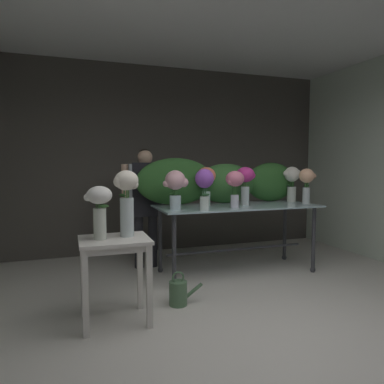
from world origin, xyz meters
The scene contains 17 objects.
ground_plane centered at (0.00, 1.72, 0.00)m, with size 7.59×7.59×0.00m, color beige.
wall_back centered at (0.00, 3.45, 1.47)m, with size 5.45×0.12×2.94m, color #4C4742.
ceiling_slab centered at (0.00, 1.72, 3.00)m, with size 5.57×3.57×0.12m, color silver.
display_table_glass centered at (0.48, 1.90, 0.74)m, with size 2.08×0.85×0.88m.
side_table_white centered at (-1.19, 0.93, 0.63)m, with size 0.60×0.51×0.76m.
florist centered at (-0.59, 2.50, 0.99)m, with size 0.63×0.24×1.60m.
foliage_backdrop centered at (0.40, 2.21, 1.16)m, with size 2.31×0.31×0.61m.
vase_magenta_snapdragons centered at (0.58, 1.88, 1.20)m, with size 0.25×0.24×0.49m.
vase_rosy_dahlias centered at (0.33, 1.66, 1.18)m, with size 0.22×0.22×0.45m.
vase_ivory_roses centered at (1.38, 2.03, 1.18)m, with size 0.28×0.21×0.49m.
vase_violet_tulips centered at (-0.10, 1.58, 1.18)m, with size 0.22×0.22×0.48m.
vase_coral_ranunculus centered at (0.08, 1.98, 1.20)m, with size 0.26×0.24×0.49m.
vase_peach_freesia centered at (1.41, 1.73, 1.18)m, with size 0.22×0.20×0.47m.
vase_blush_stock centered at (-0.39, 1.75, 1.16)m, with size 0.30×0.24×0.46m.
vase_white_roses_tall centered at (-1.32, 0.93, 1.04)m, with size 0.24×0.22×0.46m.
vase_cream_lisianthus_tall centered at (-1.07, 0.98, 1.11)m, with size 0.22×0.21×0.60m.
watering_can centered at (-0.55, 1.11, 0.13)m, with size 0.35×0.18×0.34m.
Camera 1 is at (-1.56, -2.22, 1.42)m, focal length 33.46 mm.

